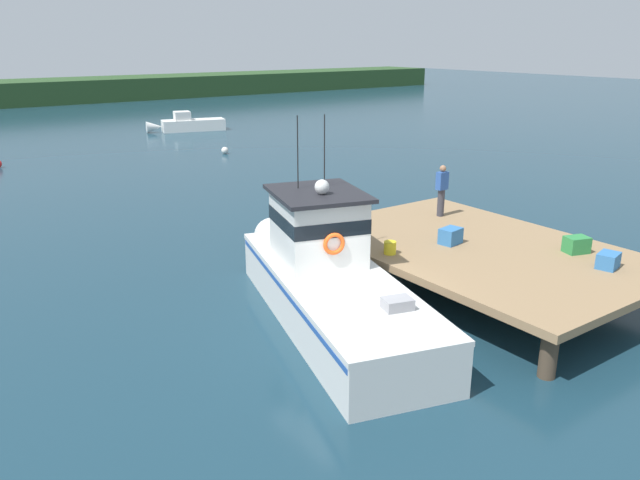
{
  "coord_description": "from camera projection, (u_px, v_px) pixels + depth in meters",
  "views": [
    {
      "loc": [
        -8.08,
        -10.56,
        6.57
      ],
      "look_at": [
        1.2,
        2.43,
        1.4
      ],
      "focal_mm": 35.01,
      "sensor_mm": 36.0,
      "label": 1
    }
  ],
  "objects": [
    {
      "name": "crate_single_by_cleat",
      "position": [
        451.0,
        236.0,
        17.07
      ],
      "size": [
        0.67,
        0.54,
        0.44
      ],
      "primitive_type": "cube",
      "rotation": [
        0.0,
        0.0,
        0.17
      ],
      "color": "#3370B2",
      "rests_on": "dock"
    },
    {
      "name": "bait_bucket",
      "position": [
        390.0,
        248.0,
        16.26
      ],
      "size": [
        0.32,
        0.32,
        0.34
      ],
      "primitive_type": "cylinder",
      "color": "yellow",
      "rests_on": "dock"
    },
    {
      "name": "mooring_buoy_spare_mooring",
      "position": [
        225.0,
        150.0,
        37.22
      ],
      "size": [
        0.41,
        0.41,
        0.41
      ],
      "primitive_type": "sphere",
      "color": "silver",
      "rests_on": "ground"
    },
    {
      "name": "main_fishing_boat",
      "position": [
        327.0,
        276.0,
        15.31
      ],
      "size": [
        4.65,
        9.92,
        4.8
      ],
      "color": "silver",
      "rests_on": "ground"
    },
    {
      "name": "moored_boat_far_right",
      "position": [
        188.0,
        124.0,
        46.37
      ],
      "size": [
        5.81,
        2.52,
        1.45
      ],
      "color": "white",
      "rests_on": "ground"
    },
    {
      "name": "ground_plane",
      "position": [
        339.0,
        331.0,
        14.67
      ],
      "size": [
        200.0,
        200.0,
        0.0
      ],
      "primitive_type": "plane",
      "color": "#193847"
    },
    {
      "name": "crate_stack_mid_dock",
      "position": [
        577.0,
        245.0,
        16.35
      ],
      "size": [
        0.71,
        0.6,
        0.43
      ],
      "primitive_type": "cube",
      "rotation": [
        0.0,
        0.0,
        -0.31
      ],
      "color": "#2D8442",
      "rests_on": "dock"
    },
    {
      "name": "mooring_buoy_channel_marker",
      "position": [
        377.0,
        219.0,
        22.92
      ],
      "size": [
        0.49,
        0.49,
        0.49
      ],
      "primitive_type": "sphere",
      "color": "red",
      "rests_on": "ground"
    },
    {
      "name": "crate_stack_near_edge",
      "position": [
        608.0,
        260.0,
        15.26
      ],
      "size": [
        0.69,
        0.58,
        0.38
      ],
      "primitive_type": "cube",
      "rotation": [
        0.0,
        0.0,
        0.25
      ],
      "color": "#3370B2",
      "rests_on": "dock"
    },
    {
      "name": "dock",
      "position": [
        479.0,
        250.0,
        16.99
      ],
      "size": [
        6.0,
        9.0,
        1.2
      ],
      "color": "#4C3D2D",
      "rests_on": "ground"
    },
    {
      "name": "deckhand_by_the_boat",
      "position": [
        442.0,
        190.0,
        19.54
      ],
      "size": [
        0.36,
        0.22,
        1.63
      ],
      "color": "#383842",
      "rests_on": "dock"
    }
  ]
}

